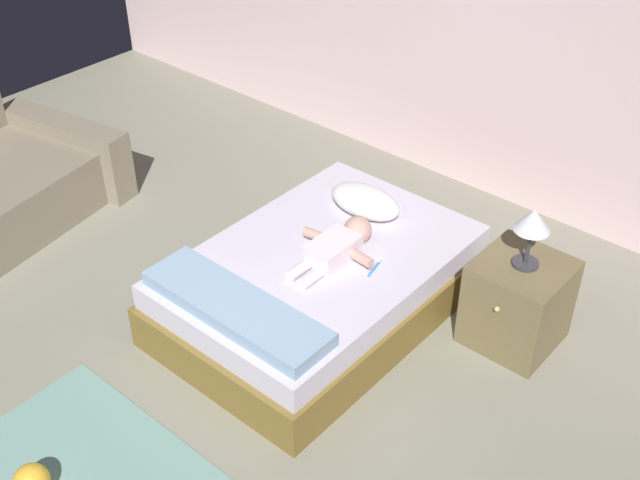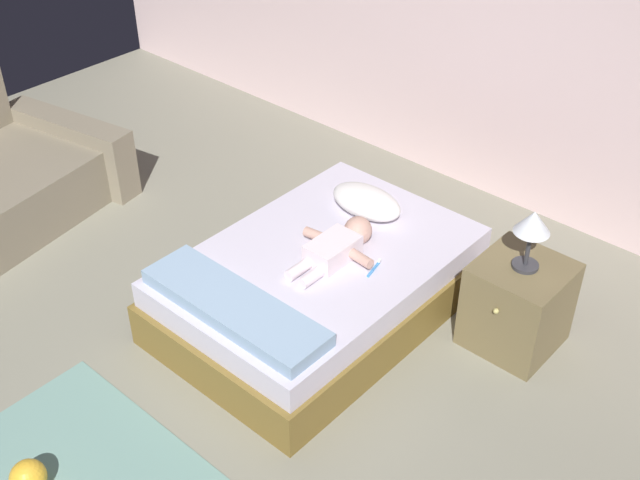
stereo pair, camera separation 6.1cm
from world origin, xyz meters
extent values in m
plane|color=gray|center=(0.00, 0.00, 0.00)|extent=(8.00, 8.00, 0.00)
cube|color=silver|center=(0.00, 3.00, 1.26)|extent=(8.00, 0.12, 2.51)
cube|color=brown|center=(-0.08, 1.19, 0.13)|extent=(1.19, 1.77, 0.26)
cube|color=silver|center=(-0.08, 1.19, 0.33)|extent=(1.15, 1.70, 0.15)
ellipsoid|color=white|center=(-0.16, 1.68, 0.49)|extent=(0.46, 0.27, 0.15)
cube|color=white|center=(-0.01, 1.21, 0.47)|extent=(0.19, 0.29, 0.12)
sphere|color=tan|center=(-0.01, 1.42, 0.49)|extent=(0.16, 0.16, 0.16)
cylinder|color=tan|center=(-0.17, 1.25, 0.47)|extent=(0.15, 0.08, 0.06)
cylinder|color=tan|center=(0.15, 1.25, 0.47)|extent=(0.15, 0.07, 0.06)
cylinder|color=white|center=(-0.05, 0.99, 0.44)|extent=(0.06, 0.16, 0.06)
cylinder|color=white|center=(0.04, 0.99, 0.44)|extent=(0.06, 0.16, 0.06)
cube|color=#3E8CD9|center=(0.22, 1.28, 0.42)|extent=(0.04, 0.14, 0.01)
cube|color=white|center=(0.21, 1.35, 0.43)|extent=(0.02, 0.03, 0.01)
cube|color=gray|center=(-2.39, 1.11, 0.25)|extent=(1.08, 0.39, 0.49)
cube|color=brown|center=(0.87, 1.72, 0.26)|extent=(0.46, 0.46, 0.51)
sphere|color=tan|center=(0.87, 1.47, 0.37)|extent=(0.03, 0.03, 0.03)
cylinder|color=#333338|center=(0.87, 1.72, 0.52)|extent=(0.14, 0.14, 0.02)
cylinder|color=#333338|center=(0.87, 1.72, 0.63)|extent=(0.02, 0.02, 0.20)
cone|color=silver|center=(0.87, 1.72, 0.80)|extent=(0.19, 0.19, 0.12)
cube|color=#89A6C4|center=(-0.08, 0.54, 0.45)|extent=(1.07, 0.31, 0.08)
camera|label=1|loc=(2.20, -1.47, 3.04)|focal=44.73mm
camera|label=2|loc=(2.24, -1.43, 3.04)|focal=44.73mm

